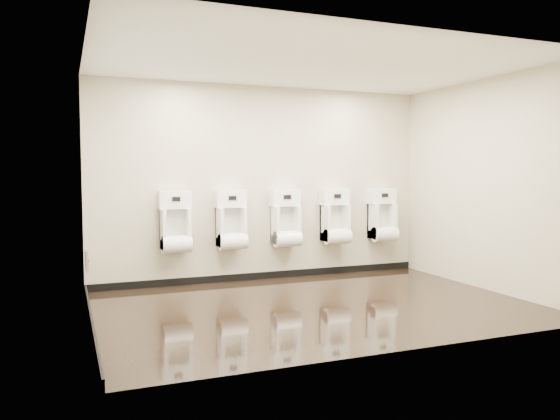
{
  "coord_description": "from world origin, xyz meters",
  "views": [
    {
      "loc": [
        -2.71,
        -5.71,
        1.57
      ],
      "look_at": [
        -0.23,
        0.55,
        1.1
      ],
      "focal_mm": 35.0,
      "sensor_mm": 36.0,
      "label": 1
    }
  ],
  "objects_px": {
    "urinal_1": "(231,224)",
    "urinal_4": "(383,219)",
    "access_panel": "(87,261)",
    "urinal_0": "(176,226)",
    "urinal_2": "(286,222)",
    "urinal_3": "(335,220)"
  },
  "relations": [
    {
      "from": "urinal_1",
      "to": "urinal_4",
      "type": "height_order",
      "value": "same"
    },
    {
      "from": "access_panel",
      "to": "urinal_0",
      "type": "bearing_deg",
      "value": 19.32
    },
    {
      "from": "access_panel",
      "to": "urinal_1",
      "type": "bearing_deg",
      "value": 11.81
    },
    {
      "from": "urinal_2",
      "to": "urinal_4",
      "type": "xyz_separation_m",
      "value": [
        1.64,
        0.0,
        0.0
      ]
    },
    {
      "from": "urinal_0",
      "to": "urinal_4",
      "type": "height_order",
      "value": "same"
    },
    {
      "from": "urinal_4",
      "to": "urinal_1",
      "type": "bearing_deg",
      "value": 180.0
    },
    {
      "from": "access_panel",
      "to": "urinal_4",
      "type": "xyz_separation_m",
      "value": [
        4.4,
        0.4,
        0.34
      ]
    },
    {
      "from": "access_panel",
      "to": "urinal_2",
      "type": "xyz_separation_m",
      "value": [
        2.76,
        0.4,
        0.34
      ]
    },
    {
      "from": "urinal_3",
      "to": "urinal_1",
      "type": "bearing_deg",
      "value": 180.0
    },
    {
      "from": "access_panel",
      "to": "urinal_4",
      "type": "height_order",
      "value": "urinal_4"
    },
    {
      "from": "urinal_2",
      "to": "urinal_3",
      "type": "distance_m",
      "value": 0.81
    },
    {
      "from": "urinal_0",
      "to": "urinal_1",
      "type": "xyz_separation_m",
      "value": [
        0.78,
        0.0,
        0.0
      ]
    },
    {
      "from": "urinal_2",
      "to": "urinal_3",
      "type": "relative_size",
      "value": 1.0
    },
    {
      "from": "access_panel",
      "to": "urinal_3",
      "type": "relative_size",
      "value": 0.31
    },
    {
      "from": "urinal_2",
      "to": "urinal_3",
      "type": "height_order",
      "value": "same"
    },
    {
      "from": "urinal_0",
      "to": "urinal_3",
      "type": "relative_size",
      "value": 1.0
    },
    {
      "from": "urinal_2",
      "to": "urinal_4",
      "type": "bearing_deg",
      "value": 0.0
    },
    {
      "from": "access_panel",
      "to": "urinal_0",
      "type": "relative_size",
      "value": 0.31
    },
    {
      "from": "access_panel",
      "to": "urinal_4",
      "type": "relative_size",
      "value": 0.31
    },
    {
      "from": "urinal_0",
      "to": "access_panel",
      "type": "bearing_deg",
      "value": -160.68
    },
    {
      "from": "urinal_1",
      "to": "urinal_3",
      "type": "distance_m",
      "value": 1.63
    },
    {
      "from": "access_panel",
      "to": "urinal_0",
      "type": "xyz_separation_m",
      "value": [
        1.15,
        0.4,
        0.34
      ]
    }
  ]
}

